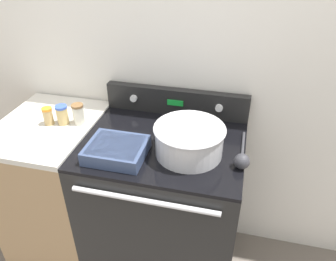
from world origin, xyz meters
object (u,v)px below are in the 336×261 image
Objects in this scene: ladle at (242,159)px; spice_jar_brown_cap at (78,114)px; spice_jar_orange_cap at (48,116)px; casserole_dish at (117,149)px; mixing_bowl at (189,139)px; spice_jar_blue_cap at (62,115)px.

ladle is 0.88m from spice_jar_brown_cap.
casserole_dish is at bearing -20.35° from spice_jar_orange_cap.
spice_jar_orange_cap is at bearing 175.08° from mixing_bowl.
ladle is at bearing 6.58° from casserole_dish.
ladle is 0.96m from spice_jar_blue_cap.
spice_jar_blue_cap reaches higher than ladle.
casserole_dish is (-0.32, -0.10, -0.04)m from mixing_bowl.
spice_jar_brown_cap is 1.07× the size of spice_jar_blue_cap.
casserole_dish is 0.48m from spice_jar_orange_cap.
spice_jar_orange_cap is at bearing 174.38° from ladle.
mixing_bowl is 2.96× the size of spice_jar_brown_cap.
spice_jar_blue_cap is at bearing 172.75° from mixing_bowl.
spice_jar_blue_cap is 1.09× the size of spice_jar_orange_cap.
spice_jar_orange_cap is at bearing -162.38° from spice_jar_blue_cap.
ladle is 1.03m from spice_jar_orange_cap.
casserole_dish is 2.39× the size of spice_jar_brown_cap.
mixing_bowl reaches higher than spice_jar_orange_cap.
spice_jar_brown_cap is at bearing 14.61° from spice_jar_blue_cap.
casserole_dish is at bearing -173.42° from ladle.
spice_jar_blue_cap is (-0.08, -0.02, -0.00)m from spice_jar_brown_cap.
mixing_bowl is 0.26m from ladle.
spice_jar_brown_cap reaches higher than spice_jar_blue_cap.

